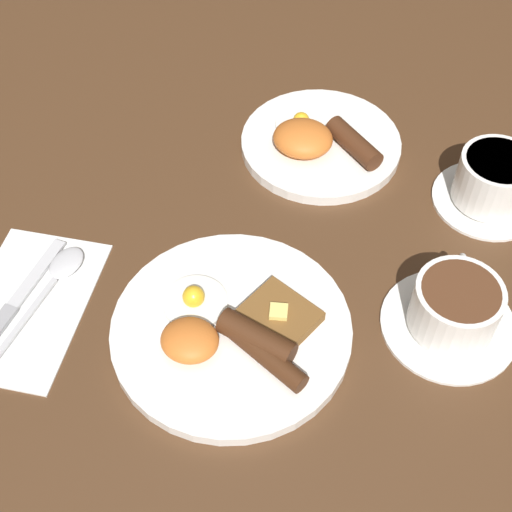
# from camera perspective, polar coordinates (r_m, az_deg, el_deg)

# --- Properties ---
(ground_plane) EXTENTS (3.00, 3.00, 0.00)m
(ground_plane) POSITION_cam_1_polar(r_m,az_deg,el_deg) (0.81, -1.97, -6.21)
(ground_plane) COLOR #4C301C
(breakfast_plate_near) EXTENTS (0.27, 0.27, 0.04)m
(breakfast_plate_near) POSITION_cam_1_polar(r_m,az_deg,el_deg) (0.80, -1.92, -5.94)
(breakfast_plate_near) COLOR white
(breakfast_plate_near) RESTS_ON ground_plane
(breakfast_plate_far) EXTENTS (0.22, 0.22, 0.05)m
(breakfast_plate_far) POSITION_cam_1_polar(r_m,az_deg,el_deg) (1.00, 5.03, 9.09)
(breakfast_plate_far) COLOR white
(breakfast_plate_far) RESTS_ON ground_plane
(teacup_near) EXTENTS (0.16, 0.16, 0.07)m
(teacup_near) POSITION_cam_1_polar(r_m,az_deg,el_deg) (0.82, 15.55, -4.19)
(teacup_near) COLOR white
(teacup_near) RESTS_ON ground_plane
(teacup_far) EXTENTS (0.14, 0.14, 0.07)m
(teacup_far) POSITION_cam_1_polar(r_m,az_deg,el_deg) (0.97, 18.42, 5.63)
(teacup_far) COLOR white
(teacup_far) RESTS_ON ground_plane
(napkin) EXTENTS (0.15, 0.22, 0.01)m
(napkin) POSITION_cam_1_polar(r_m,az_deg,el_deg) (0.87, -17.84, -3.74)
(napkin) COLOR white
(napkin) RESTS_ON ground_plane
(knife) EXTENTS (0.04, 0.19, 0.01)m
(knife) POSITION_cam_1_polar(r_m,az_deg,el_deg) (0.87, -19.00, -3.95)
(knife) COLOR silver
(knife) RESTS_ON napkin
(spoon) EXTENTS (0.05, 0.18, 0.01)m
(spoon) POSITION_cam_1_polar(r_m,az_deg,el_deg) (0.88, -15.56, -1.39)
(spoon) COLOR silver
(spoon) RESTS_ON napkin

